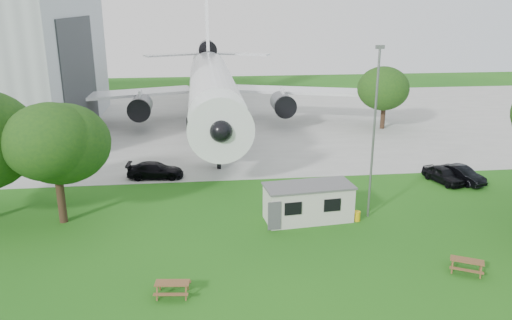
{
  "coord_description": "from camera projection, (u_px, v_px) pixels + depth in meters",
  "views": [
    {
      "loc": [
        -3.68,
        -25.81,
        14.71
      ],
      "look_at": [
        0.26,
        8.0,
        4.0
      ],
      "focal_mm": 35.0,
      "sensor_mm": 36.0,
      "label": 1
    }
  ],
  "objects": [
    {
      "name": "ground",
      "position": [
        267.0,
        266.0,
        29.28
      ],
      "size": [
        160.0,
        160.0,
        0.0
      ],
      "primitive_type": "plane",
      "color": "#2C721A"
    },
    {
      "name": "concrete_apron",
      "position": [
        228.0,
        121.0,
        65.27
      ],
      "size": [
        120.0,
        46.0,
        0.03
      ],
      "primitive_type": "cube",
      "color": "#B7B7B2",
      "rests_on": "ground"
    },
    {
      "name": "airliner",
      "position": [
        212.0,
        84.0,
        61.44
      ],
      "size": [
        46.36,
        47.73,
        17.69
      ],
      "color": "white",
      "rests_on": "ground"
    },
    {
      "name": "site_cabin",
      "position": [
        308.0,
        202.0,
        35.14
      ],
      "size": [
        6.88,
        3.35,
        2.62
      ],
      "color": "beige",
      "rests_on": "ground"
    },
    {
      "name": "picnic_west",
      "position": [
        173.0,
        295.0,
        26.32
      ],
      "size": [
        1.95,
        1.69,
        0.76
      ],
      "primitive_type": null,
      "rotation": [
        0.0,
        0.0,
        -0.11
      ],
      "color": "brown",
      "rests_on": "ground"
    },
    {
      "name": "picnic_east",
      "position": [
        466.0,
        272.0,
        28.6
      ],
      "size": [
        2.3,
        2.18,
        0.76
      ],
      "primitive_type": null,
      "rotation": [
        0.0,
        0.0,
        -0.5
      ],
      "color": "brown",
      "rests_on": "ground"
    },
    {
      "name": "lamp_mast",
      "position": [
        374.0,
        136.0,
        34.25
      ],
      "size": [
        0.16,
        0.16,
        12.0
      ],
      "primitive_type": "cylinder",
      "color": "slate",
      "rests_on": "ground"
    },
    {
      "name": "tree_west_small",
      "position": [
        55.0,
        148.0,
        33.53
      ],
      "size": [
        6.64,
        6.64,
        8.78
      ],
      "color": "#382619",
      "rests_on": "ground"
    },
    {
      "name": "tree_far_apron",
      "position": [
        385.0,
        86.0,
        59.76
      ],
      "size": [
        6.38,
        6.38,
        8.43
      ],
      "color": "#382619",
      "rests_on": "ground"
    },
    {
      "name": "car_ne_hatch",
      "position": [
        443.0,
        175.0,
        42.65
      ],
      "size": [
        2.7,
        4.34,
        1.38
      ],
      "primitive_type": "imported",
      "rotation": [
        0.0,
        0.0,
        0.29
      ],
      "color": "black",
      "rests_on": "ground"
    },
    {
      "name": "car_ne_sedan",
      "position": [
        461.0,
        175.0,
        42.7
      ],
      "size": [
        2.99,
        4.49,
        1.4
      ],
      "primitive_type": "imported",
      "rotation": [
        0.0,
        0.0,
        0.39
      ],
      "color": "black",
      "rests_on": "ground"
    },
    {
      "name": "car_apron_van",
      "position": [
        155.0,
        170.0,
        43.73
      ],
      "size": [
        5.01,
        2.31,
        1.42
      ],
      "primitive_type": "imported",
      "rotation": [
        0.0,
        0.0,
        1.5
      ],
      "color": "black",
      "rests_on": "ground"
    }
  ]
}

